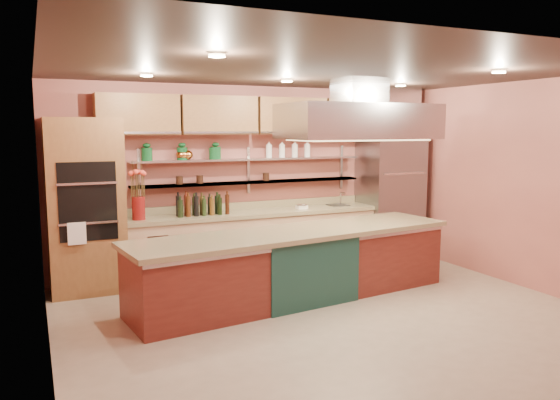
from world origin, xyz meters
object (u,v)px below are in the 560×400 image
flower_vase (139,208)px  kitchen_scale (302,206)px  copper_kettle (187,155)px  refrigerator (390,196)px  green_canister (214,153)px  island (296,265)px

flower_vase → kitchen_scale: bearing=0.0°
flower_vase → copper_kettle: size_ratio=1.77×
flower_vase → kitchen_scale: (2.48, 0.00, -0.11)m
refrigerator → green_canister: bearing=175.6°
refrigerator → green_canister: refrigerator is taller
refrigerator → copper_kettle: (-3.39, 0.23, 0.74)m
copper_kettle → green_canister: 0.40m
island → green_canister: 2.18m
green_canister → refrigerator: bearing=-4.4°
green_canister → copper_kettle: bearing=180.0°
refrigerator → green_canister: size_ratio=12.60×
copper_kettle → green_canister: green_canister is taller
refrigerator → green_canister: (-2.98, 0.23, 0.75)m
refrigerator → flower_vase: bearing=179.9°
refrigerator → kitchen_scale: bearing=179.7°
flower_vase → copper_kettle: bearing=16.5°
refrigerator → kitchen_scale: refrigerator is taller
refrigerator → copper_kettle: bearing=176.1°
refrigerator → island: (-2.43, -1.38, -0.61)m
refrigerator → island: bearing=-150.4°
island → copper_kettle: bearing=113.8°
flower_vase → green_canister: (1.15, 0.22, 0.71)m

